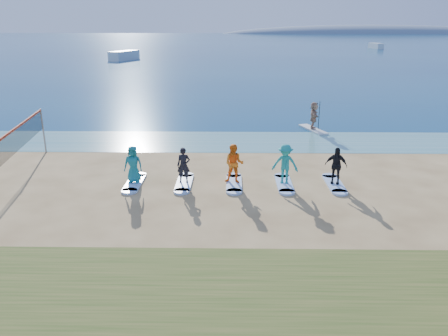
{
  "coord_description": "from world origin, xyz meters",
  "views": [
    {
      "loc": [
        -1.15,
        -15.66,
        6.99
      ],
      "look_at": [
        -1.45,
        2.0,
        1.1
      ],
      "focal_mm": 35.0,
      "sensor_mm": 36.0,
      "label": 1
    }
  ],
  "objects_px": {
    "student_4": "(336,165)",
    "student_1": "(184,165)",
    "surfboard_0": "(134,183)",
    "boat_offshore_b": "(376,49)",
    "boat_offshore_a": "(124,60)",
    "student_0": "(133,164)",
    "student_3": "(285,164)",
    "surfboard_3": "(284,184)",
    "surfboard_4": "(334,184)",
    "surfboard_1": "(184,183)",
    "student_2": "(234,164)",
    "volleyball_net": "(17,140)",
    "surfboard_2": "(234,183)",
    "paddleboarder": "(314,115)",
    "paddleboard": "(313,129)"
  },
  "relations": [
    {
      "from": "student_0",
      "to": "student_4",
      "type": "height_order",
      "value": "student_0"
    },
    {
      "from": "boat_offshore_a",
      "to": "volleyball_net",
      "type": "bearing_deg",
      "value": -59.21
    },
    {
      "from": "boat_offshore_b",
      "to": "student_0",
      "type": "xyz_separation_m",
      "value": [
        -45.55,
        -111.06,
        0.93
      ]
    },
    {
      "from": "boat_offshore_b",
      "to": "student_1",
      "type": "xyz_separation_m",
      "value": [
        -43.28,
        -111.06,
        0.9
      ]
    },
    {
      "from": "surfboard_2",
      "to": "student_0",
      "type": "bearing_deg",
      "value": 180.0
    },
    {
      "from": "surfboard_3",
      "to": "student_4",
      "type": "distance_m",
      "value": 2.44
    },
    {
      "from": "surfboard_0",
      "to": "student_2",
      "type": "xyz_separation_m",
      "value": [
        4.56,
        0.0,
        0.94
      ]
    },
    {
      "from": "boat_offshore_a",
      "to": "surfboard_0",
      "type": "distance_m",
      "value": 71.32
    },
    {
      "from": "volleyball_net",
      "to": "paddleboarder",
      "type": "bearing_deg",
      "value": 33.07
    },
    {
      "from": "student_2",
      "to": "surfboard_3",
      "type": "xyz_separation_m",
      "value": [
        2.28,
        0.0,
        -0.94
      ]
    },
    {
      "from": "boat_offshore_a",
      "to": "surfboard_4",
      "type": "distance_m",
      "value": 73.99
    },
    {
      "from": "surfboard_0",
      "to": "student_1",
      "type": "relative_size",
      "value": 1.36
    },
    {
      "from": "surfboard_1",
      "to": "student_4",
      "type": "xyz_separation_m",
      "value": [
        6.83,
        0.0,
        0.88
      ]
    },
    {
      "from": "surfboard_2",
      "to": "surfboard_3",
      "type": "bearing_deg",
      "value": 0.0
    },
    {
      "from": "boat_offshore_a",
      "to": "paddleboarder",
      "type": "bearing_deg",
      "value": -44.07
    },
    {
      "from": "paddleboarder",
      "to": "surfboard_1",
      "type": "distance_m",
      "value": 13.17
    },
    {
      "from": "paddleboard",
      "to": "student_1",
      "type": "relative_size",
      "value": 1.86
    },
    {
      "from": "surfboard_1",
      "to": "student_2",
      "type": "distance_m",
      "value": 2.46
    },
    {
      "from": "surfboard_2",
      "to": "surfboard_4",
      "type": "xyz_separation_m",
      "value": [
        4.56,
        0.0,
        0.0
      ]
    },
    {
      "from": "boat_offshore_a",
      "to": "student_0",
      "type": "bearing_deg",
      "value": -54.99
    },
    {
      "from": "surfboard_2",
      "to": "student_3",
      "type": "relative_size",
      "value": 1.22
    },
    {
      "from": "volleyball_net",
      "to": "paddleboarder",
      "type": "xyz_separation_m",
      "value": [
        15.42,
        10.04,
        -0.87
      ]
    },
    {
      "from": "student_2",
      "to": "student_3",
      "type": "height_order",
      "value": "student_3"
    },
    {
      "from": "surfboard_3",
      "to": "student_4",
      "type": "relative_size",
      "value": 1.31
    },
    {
      "from": "surfboard_0",
      "to": "student_2",
      "type": "relative_size",
      "value": 1.23
    },
    {
      "from": "paddleboard",
      "to": "surfboard_4",
      "type": "distance_m",
      "value": 10.65
    },
    {
      "from": "paddleboard",
      "to": "boat_offshore_b",
      "type": "xyz_separation_m",
      "value": [
        35.54,
        100.45,
        -0.06
      ]
    },
    {
      "from": "student_4",
      "to": "student_1",
      "type": "bearing_deg",
      "value": -161.01
    },
    {
      "from": "volleyball_net",
      "to": "surfboard_2",
      "type": "distance_m",
      "value": 10.16
    },
    {
      "from": "student_0",
      "to": "surfboard_2",
      "type": "distance_m",
      "value": 4.64
    },
    {
      "from": "student_1",
      "to": "surfboard_4",
      "type": "xyz_separation_m",
      "value": [
        6.83,
        0.0,
        -0.85
      ]
    },
    {
      "from": "surfboard_0",
      "to": "student_1",
      "type": "bearing_deg",
      "value": 0.0
    },
    {
      "from": "boat_offshore_a",
      "to": "student_0",
      "type": "xyz_separation_m",
      "value": [
        16.73,
        -69.33,
        0.93
      ]
    },
    {
      "from": "surfboard_3",
      "to": "student_4",
      "type": "height_order",
      "value": "student_4"
    },
    {
      "from": "student_1",
      "to": "surfboard_4",
      "type": "distance_m",
      "value": 6.89
    },
    {
      "from": "student_0",
      "to": "student_4",
      "type": "xyz_separation_m",
      "value": [
        9.11,
        0.0,
        -0.01
      ]
    },
    {
      "from": "paddleboard",
      "to": "student_2",
      "type": "height_order",
      "value": "student_2"
    },
    {
      "from": "boat_offshore_a",
      "to": "student_3",
      "type": "xyz_separation_m",
      "value": [
        23.56,
        -69.33,
        0.99
      ]
    },
    {
      "from": "student_2",
      "to": "volleyball_net",
      "type": "bearing_deg",
      "value": -173.79
    },
    {
      "from": "volleyball_net",
      "to": "student_4",
      "type": "relative_size",
      "value": 5.36
    },
    {
      "from": "surfboard_0",
      "to": "student_4",
      "type": "distance_m",
      "value": 9.15
    },
    {
      "from": "student_1",
      "to": "surfboard_2",
      "type": "distance_m",
      "value": 2.43
    },
    {
      "from": "student_1",
      "to": "student_2",
      "type": "height_order",
      "value": "student_2"
    },
    {
      "from": "paddleboarder",
      "to": "student_3",
      "type": "relative_size",
      "value": 1.01
    },
    {
      "from": "student_0",
      "to": "student_1",
      "type": "relative_size",
      "value": 1.04
    },
    {
      "from": "boat_offshore_a",
      "to": "student_3",
      "type": "distance_m",
      "value": 73.24
    },
    {
      "from": "student_1",
      "to": "surfboard_2",
      "type": "xyz_separation_m",
      "value": [
        2.28,
        0.0,
        -0.85
      ]
    },
    {
      "from": "surfboard_0",
      "to": "surfboard_2",
      "type": "xyz_separation_m",
      "value": [
        4.56,
        0.0,
        0.0
      ]
    },
    {
      "from": "surfboard_0",
      "to": "surfboard_3",
      "type": "relative_size",
      "value": 1.0
    },
    {
      "from": "surfboard_1",
      "to": "student_2",
      "type": "relative_size",
      "value": 1.23
    }
  ]
}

